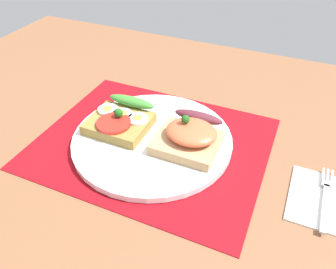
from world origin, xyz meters
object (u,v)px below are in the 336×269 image
Objects in this scene: sandwich_salmon at (190,135)px; fork at (326,196)px; sandwich_egg_tomato at (121,120)px; napkin at (329,202)px; plate at (152,139)px.

sandwich_salmon reaches higher than fork.
sandwich_egg_tomato is at bearing 176.76° from fork.
plate is at bearing 176.31° from napkin.
sandwich_egg_tomato is 35.98cm from napkin.
sandwich_egg_tomato is at bearing -178.29° from sandwich_salmon.
plate is 2.16× the size of fork.
napkin is at bearing -3.69° from plate.
sandwich_salmon reaches higher than plate.
sandwich_egg_tomato is 0.93× the size of napkin.
sandwich_salmon is (13.16, 0.39, 0.52)cm from sandwich_egg_tomato.
fork is (-0.66, 0.42, 0.46)cm from napkin.
sandwich_salmon reaches higher than napkin.
sandwich_egg_tomato is 13.17cm from sandwich_salmon.
plate is at bearing -4.61° from sandwich_egg_tomato.
plate is 28.70cm from fork.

